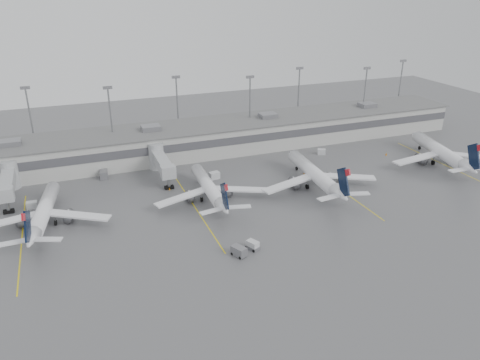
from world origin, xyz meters
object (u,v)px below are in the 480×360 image
object	(u,v)px
baggage_tug	(253,246)
jet_mid_right	(316,174)
jet_far_left	(43,212)
jet_mid_left	(209,188)
jet_far_right	(442,152)

from	to	relation	value
baggage_tug	jet_mid_right	bearing A→B (deg)	14.09
jet_far_left	jet_mid_left	xyz separation A→B (m)	(34.91, -0.58, -0.09)
jet_mid_right	jet_far_right	distance (m)	39.43
jet_far_left	jet_mid_left	world-z (taller)	jet_far_left
jet_mid_left	baggage_tug	bearing A→B (deg)	-85.19
baggage_tug	jet_far_right	bearing A→B (deg)	-6.74
jet_far_left	jet_mid_right	bearing A→B (deg)	6.85
jet_far_left	jet_mid_left	bearing A→B (deg)	8.76
jet_far_right	baggage_tug	world-z (taller)	jet_far_right
jet_far_left	jet_far_right	world-z (taller)	jet_far_right
jet_mid_left	jet_far_right	distance (m)	65.21
jet_mid_left	baggage_tug	xyz separation A→B (m)	(1.02, -23.12, -2.28)
jet_mid_right	jet_far_right	xyz separation A→B (m)	(39.40, 1.43, 0.09)
jet_far_left	jet_far_right	distance (m)	100.12
jet_far_right	baggage_tug	distance (m)	67.94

